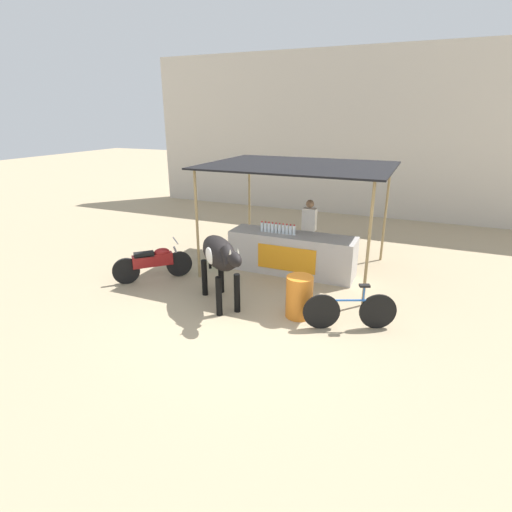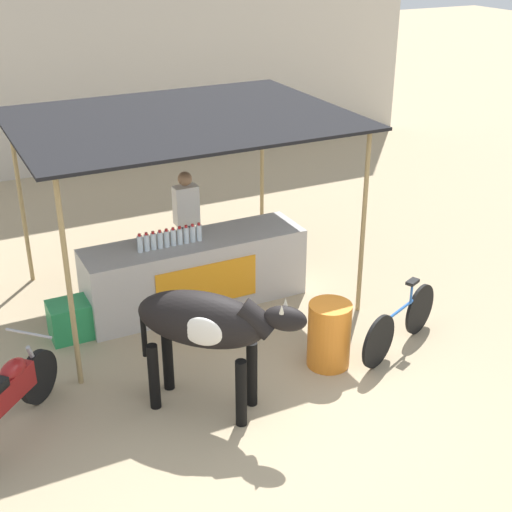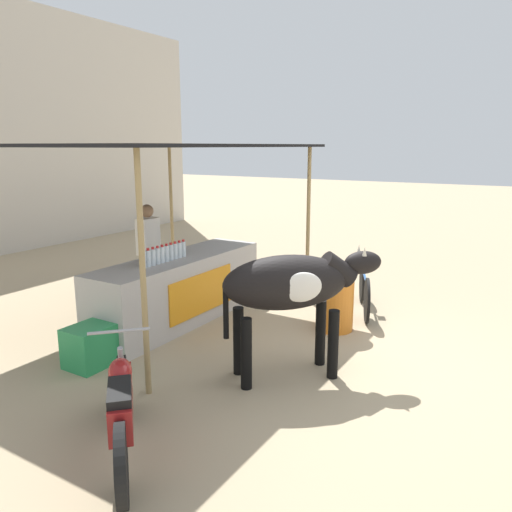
{
  "view_description": "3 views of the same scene",
  "coord_description": "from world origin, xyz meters",
  "px_view_note": "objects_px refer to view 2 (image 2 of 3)",
  "views": [
    {
      "loc": [
        2.77,
        -6.41,
        3.63
      ],
      "look_at": [
        -0.32,
        0.78,
        0.83
      ],
      "focal_mm": 28.0,
      "sensor_mm": 36.0,
      "label": 1
    },
    {
      "loc": [
        -3.1,
        -5.88,
        4.79
      ],
      "look_at": [
        0.37,
        1.1,
        1.11
      ],
      "focal_mm": 50.0,
      "sensor_mm": 36.0,
      "label": 2
    },
    {
      "loc": [
        -5.38,
        -2.36,
        2.52
      ],
      "look_at": [
        0.39,
        1.14,
        1.02
      ],
      "focal_mm": 35.0,
      "sensor_mm": 36.0,
      "label": 3
    }
  ],
  "objects_px": {
    "cow": "(207,324)",
    "water_barrel": "(329,335)",
    "cooler_box": "(74,319)",
    "stall_counter": "(196,272)",
    "vendor_behind_counter": "(187,225)",
    "motorcycle_parked": "(4,398)",
    "bicycle_leaning": "(400,323)"
  },
  "relations": [
    {
      "from": "stall_counter",
      "to": "cooler_box",
      "type": "distance_m",
      "value": 1.72
    },
    {
      "from": "water_barrel",
      "to": "cow",
      "type": "relative_size",
      "value": 0.51
    },
    {
      "from": "stall_counter",
      "to": "vendor_behind_counter",
      "type": "height_order",
      "value": "vendor_behind_counter"
    },
    {
      "from": "stall_counter",
      "to": "bicycle_leaning",
      "type": "xyz_separation_m",
      "value": [
        1.81,
        -2.15,
        -0.13
      ]
    },
    {
      "from": "vendor_behind_counter",
      "to": "cooler_box",
      "type": "height_order",
      "value": "vendor_behind_counter"
    },
    {
      "from": "cooler_box",
      "to": "cow",
      "type": "bearing_deg",
      "value": -65.65
    },
    {
      "from": "cooler_box",
      "to": "motorcycle_parked",
      "type": "relative_size",
      "value": 0.45
    },
    {
      "from": "vendor_behind_counter",
      "to": "stall_counter",
      "type": "bearing_deg",
      "value": -104.01
    },
    {
      "from": "vendor_behind_counter",
      "to": "cooler_box",
      "type": "xyz_separation_m",
      "value": [
        -1.89,
        -0.85,
        -0.61
      ]
    },
    {
      "from": "cow",
      "to": "motorcycle_parked",
      "type": "bearing_deg",
      "value": 165.29
    },
    {
      "from": "stall_counter",
      "to": "water_barrel",
      "type": "distance_m",
      "value": 2.24
    },
    {
      "from": "cooler_box",
      "to": "bicycle_leaning",
      "type": "relative_size",
      "value": 0.39
    },
    {
      "from": "stall_counter",
      "to": "motorcycle_parked",
      "type": "bearing_deg",
      "value": -148.74
    },
    {
      "from": "cow",
      "to": "cooler_box",
      "type": "bearing_deg",
      "value": 114.35
    },
    {
      "from": "stall_counter",
      "to": "motorcycle_parked",
      "type": "height_order",
      "value": "stall_counter"
    },
    {
      "from": "vendor_behind_counter",
      "to": "water_barrel",
      "type": "relative_size",
      "value": 2.05
    },
    {
      "from": "water_barrel",
      "to": "cow",
      "type": "bearing_deg",
      "value": -175.12
    },
    {
      "from": "bicycle_leaning",
      "to": "stall_counter",
      "type": "bearing_deg",
      "value": 129.97
    },
    {
      "from": "cooler_box",
      "to": "bicycle_leaning",
      "type": "xyz_separation_m",
      "value": [
        3.51,
        -2.06,
        0.11
      ]
    },
    {
      "from": "cow",
      "to": "water_barrel",
      "type": "bearing_deg",
      "value": 4.88
    },
    {
      "from": "cooler_box",
      "to": "bicycle_leaning",
      "type": "height_order",
      "value": "bicycle_leaning"
    },
    {
      "from": "stall_counter",
      "to": "water_barrel",
      "type": "relative_size",
      "value": 3.73
    },
    {
      "from": "vendor_behind_counter",
      "to": "water_barrel",
      "type": "height_order",
      "value": "vendor_behind_counter"
    },
    {
      "from": "stall_counter",
      "to": "motorcycle_parked",
      "type": "xyz_separation_m",
      "value": [
        -2.76,
        -1.68,
        -0.05
      ]
    },
    {
      "from": "cooler_box",
      "to": "stall_counter",
      "type": "bearing_deg",
      "value": 3.27
    },
    {
      "from": "vendor_behind_counter",
      "to": "motorcycle_parked",
      "type": "relative_size",
      "value": 1.23
    },
    {
      "from": "water_barrel",
      "to": "bicycle_leaning",
      "type": "bearing_deg",
      "value": -5.04
    },
    {
      "from": "water_barrel",
      "to": "cow",
      "type": "distance_m",
      "value": 1.71
    },
    {
      "from": "bicycle_leaning",
      "to": "cow",
      "type": "bearing_deg",
      "value": -178.87
    },
    {
      "from": "vendor_behind_counter",
      "to": "water_barrel",
      "type": "bearing_deg",
      "value": -76.98
    },
    {
      "from": "water_barrel",
      "to": "bicycle_leaning",
      "type": "xyz_separation_m",
      "value": [
        0.97,
        -0.09,
        -0.05
      ]
    },
    {
      "from": "cooler_box",
      "to": "cow",
      "type": "xyz_separation_m",
      "value": [
        0.95,
        -2.11,
        0.79
      ]
    }
  ]
}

